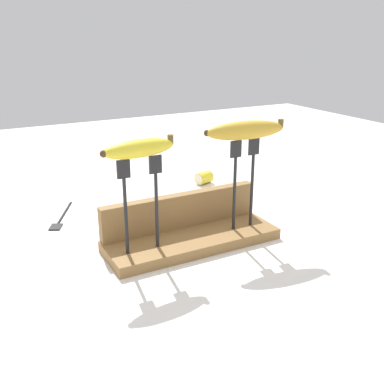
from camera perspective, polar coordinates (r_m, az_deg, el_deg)
name	(u,v)px	position (r m, az deg, el deg)	size (l,w,h in m)	color
ground_plane	(192,245)	(1.01, 0.00, -6.59)	(3.00, 3.00, 0.00)	silver
wooden_board	(192,240)	(1.01, 0.00, -5.99)	(0.38, 0.13, 0.02)	olive
board_backstop	(181,210)	(1.03, -1.43, -2.30)	(0.37, 0.02, 0.08)	olive
fork_stand_left	(141,196)	(0.90, -6.39, -0.55)	(0.09, 0.01, 0.19)	black
fork_stand_right	(244,176)	(1.01, 6.47, 1.94)	(0.07, 0.01, 0.20)	black
banana_raised_left	(139,148)	(0.87, -6.64, 5.41)	(0.16, 0.05, 0.04)	yellow
banana_raised_right	(246,130)	(0.98, 6.70, 7.66)	(0.19, 0.06, 0.04)	gold
fork_fallen_near	(61,218)	(1.19, -16.06, -3.18)	(0.10, 0.17, 0.01)	black
banana_chunk_near	(204,178)	(1.40, 1.46, 1.78)	(0.06, 0.05, 0.04)	yellow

